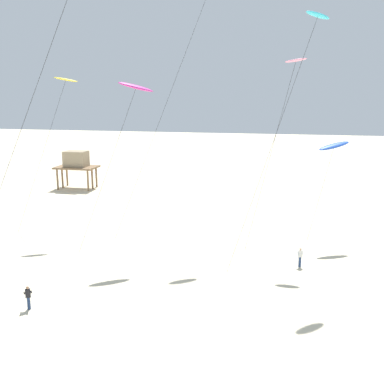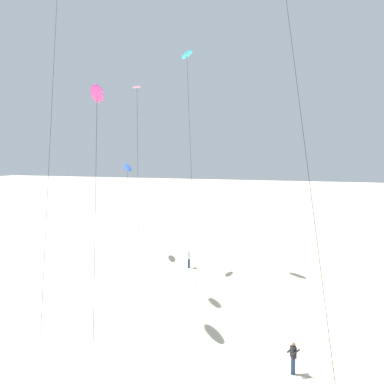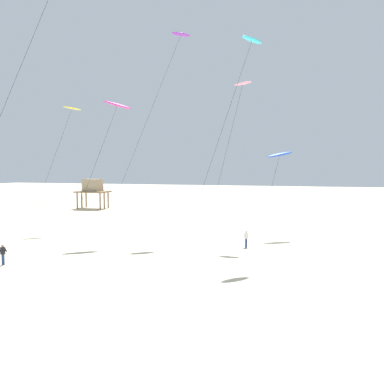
{
  "view_description": "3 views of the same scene",
  "coord_description": "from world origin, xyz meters",
  "px_view_note": "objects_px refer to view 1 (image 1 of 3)",
  "views": [
    {
      "loc": [
        4.32,
        -25.4,
        14.43
      ],
      "look_at": [
        -3.29,
        11.79,
        5.78
      ],
      "focal_mm": 41.57,
      "sensor_mm": 36.0,
      "label": 1
    },
    {
      "loc": [
        -34.62,
        -2.38,
        11.3
      ],
      "look_at": [
        0.92,
        8.76,
        7.79
      ],
      "focal_mm": 42.93,
      "sensor_mm": 36.0,
      "label": 2
    },
    {
      "loc": [
        9.68,
        -22.71,
        7.78
      ],
      "look_at": [
        0.47,
        11.36,
        5.31
      ],
      "focal_mm": 32.0,
      "sensor_mm": 36.0,
      "label": 3
    }
  ],
  "objects_px": {
    "kite_cyan": "(317,19)",
    "kite_flyer_nearest": "(300,257)",
    "stilt_house": "(76,162)",
    "kite_pink": "(295,65)",
    "kite_yellow": "(65,82)",
    "kite_magenta": "(135,88)",
    "kite_flyer_middle": "(28,297)",
    "kite_blue": "(334,146)"
  },
  "relations": [
    {
      "from": "kite_cyan",
      "to": "kite_flyer_middle",
      "type": "xyz_separation_m",
      "value": [
        -18.4,
        -11.58,
        -18.78
      ]
    },
    {
      "from": "kite_cyan",
      "to": "kite_flyer_nearest",
      "type": "bearing_deg",
      "value": -131.5
    },
    {
      "from": "kite_magenta",
      "to": "stilt_house",
      "type": "distance_m",
      "value": 31.21
    },
    {
      "from": "kite_pink",
      "to": "kite_flyer_middle",
      "type": "xyz_separation_m",
      "value": [
        -17.04,
        -16.01,
        -15.69
      ]
    },
    {
      "from": "kite_flyer_middle",
      "to": "kite_yellow",
      "type": "bearing_deg",
      "value": 106.81
    },
    {
      "from": "kite_flyer_nearest",
      "to": "kite_pink",
      "type": "bearing_deg",
      "value": 103.76
    },
    {
      "from": "kite_flyer_middle",
      "to": "kite_flyer_nearest",
      "type": "bearing_deg",
      "value": 31.93
    },
    {
      "from": "kite_blue",
      "to": "stilt_house",
      "type": "xyz_separation_m",
      "value": [
        -35.01,
        17.27,
        -5.27
      ]
    },
    {
      "from": "kite_pink",
      "to": "kite_cyan",
      "type": "height_order",
      "value": "kite_cyan"
    },
    {
      "from": "kite_blue",
      "to": "kite_flyer_middle",
      "type": "distance_m",
      "value": 29.64
    },
    {
      "from": "kite_flyer_nearest",
      "to": "stilt_house",
      "type": "height_order",
      "value": "stilt_house"
    },
    {
      "from": "kite_pink",
      "to": "kite_magenta",
      "type": "height_order",
      "value": "kite_pink"
    },
    {
      "from": "kite_magenta",
      "to": "kite_cyan",
      "type": "relative_size",
      "value": 0.76
    },
    {
      "from": "kite_pink",
      "to": "kite_blue",
      "type": "bearing_deg",
      "value": 36.44
    },
    {
      "from": "kite_yellow",
      "to": "kite_flyer_middle",
      "type": "xyz_separation_m",
      "value": [
        5.21,
        -17.25,
        -14.36
      ]
    },
    {
      "from": "kite_pink",
      "to": "kite_flyer_nearest",
      "type": "distance_m",
      "value": 16.41
    },
    {
      "from": "kite_magenta",
      "to": "kite_flyer_nearest",
      "type": "xyz_separation_m",
      "value": [
        14.52,
        -1.44,
        -13.8
      ]
    },
    {
      "from": "kite_flyer_middle",
      "to": "kite_pink",
      "type": "bearing_deg",
      "value": 43.2
    },
    {
      "from": "kite_flyer_nearest",
      "to": "stilt_house",
      "type": "distance_m",
      "value": 40.76
    },
    {
      "from": "kite_yellow",
      "to": "kite_cyan",
      "type": "bearing_deg",
      "value": -13.5
    },
    {
      "from": "kite_blue",
      "to": "kite_yellow",
      "type": "relative_size",
      "value": 0.63
    },
    {
      "from": "kite_pink",
      "to": "kite_flyer_middle",
      "type": "relative_size",
      "value": 10.36
    },
    {
      "from": "kite_flyer_nearest",
      "to": "kite_flyer_middle",
      "type": "xyz_separation_m",
      "value": [
        -18.19,
        -11.34,
        0.0
      ]
    },
    {
      "from": "kite_cyan",
      "to": "kite_flyer_nearest",
      "type": "distance_m",
      "value": 18.78
    },
    {
      "from": "kite_yellow",
      "to": "kite_pink",
      "type": "xyz_separation_m",
      "value": [
        22.25,
        -1.24,
        1.33
      ]
    },
    {
      "from": "kite_cyan",
      "to": "kite_yellow",
      "type": "bearing_deg",
      "value": 166.5
    },
    {
      "from": "kite_blue",
      "to": "kite_cyan",
      "type": "distance_m",
      "value": 13.02
    },
    {
      "from": "kite_pink",
      "to": "kite_flyer_middle",
      "type": "bearing_deg",
      "value": -136.8
    },
    {
      "from": "kite_flyer_nearest",
      "to": "kite_magenta",
      "type": "bearing_deg",
      "value": 174.35
    },
    {
      "from": "kite_pink",
      "to": "kite_flyer_middle",
      "type": "height_order",
      "value": "kite_pink"
    },
    {
      "from": "kite_magenta",
      "to": "kite_flyer_middle",
      "type": "distance_m",
      "value": 19.15
    },
    {
      "from": "kite_yellow",
      "to": "kite_pink",
      "type": "bearing_deg",
      "value": -3.2
    },
    {
      "from": "kite_yellow",
      "to": "kite_magenta",
      "type": "xyz_separation_m",
      "value": [
        8.88,
        -4.48,
        -0.56
      ]
    },
    {
      "from": "kite_yellow",
      "to": "kite_cyan",
      "type": "relative_size",
      "value": 0.78
    },
    {
      "from": "kite_blue",
      "to": "stilt_house",
      "type": "relative_size",
      "value": 1.63
    },
    {
      "from": "kite_pink",
      "to": "kite_cyan",
      "type": "xyz_separation_m",
      "value": [
        1.36,
        -4.43,
        3.09
      ]
    },
    {
      "from": "kite_cyan",
      "to": "kite_flyer_middle",
      "type": "bearing_deg",
      "value": -147.82
    },
    {
      "from": "kite_flyer_middle",
      "to": "stilt_house",
      "type": "height_order",
      "value": "stilt_house"
    },
    {
      "from": "kite_yellow",
      "to": "kite_flyer_nearest",
      "type": "distance_m",
      "value": 28.08
    },
    {
      "from": "kite_cyan",
      "to": "kite_flyer_middle",
      "type": "height_order",
      "value": "kite_cyan"
    },
    {
      "from": "kite_pink",
      "to": "kite_flyer_nearest",
      "type": "xyz_separation_m",
      "value": [
        1.14,
        -4.67,
        -15.69
      ]
    },
    {
      "from": "kite_cyan",
      "to": "stilt_house",
      "type": "distance_m",
      "value": 43.55
    }
  ]
}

